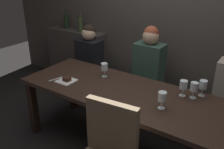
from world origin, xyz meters
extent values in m
plane|color=black|center=(0.00, 0.00, 0.00)|extent=(9.00, 9.00, 0.00)
cube|color=#423D38|center=(0.00, 1.22, 1.50)|extent=(6.00, 0.12, 3.00)
cube|color=#38342F|center=(-1.55, 1.04, 0.47)|extent=(1.10, 0.28, 0.95)
cube|color=black|center=(-1.03, -0.35, 0.35)|extent=(0.08, 0.08, 0.69)
cube|color=black|center=(-1.03, 0.35, 0.35)|extent=(0.08, 0.08, 0.69)
cube|color=#302119|center=(0.00, 0.00, 0.72)|extent=(2.20, 0.84, 0.04)
cube|color=#40352A|center=(0.00, 0.70, 0.17)|extent=(2.50, 0.40, 0.35)
cube|color=brown|center=(0.00, 0.70, 0.40)|extent=(2.50, 0.44, 0.10)
cube|color=#7F6B51|center=(0.30, -0.61, 0.74)|extent=(0.44, 0.10, 0.48)
cube|color=black|center=(-0.99, 0.70, 0.70)|extent=(0.36, 0.24, 0.51)
sphere|color=#DBB293|center=(-0.99, 0.70, 1.05)|extent=(0.20, 0.20, 0.20)
sphere|color=black|center=(-0.99, 0.71, 1.08)|extent=(0.18, 0.18, 0.18)
cube|color=#2D473D|center=(-0.04, 0.72, 0.75)|extent=(0.36, 0.24, 0.60)
sphere|color=tan|center=(-0.04, 0.72, 1.14)|extent=(0.20, 0.20, 0.20)
sphere|color=brown|center=(-0.04, 0.73, 1.18)|extent=(0.18, 0.18, 0.18)
cylinder|color=black|center=(-1.77, 1.07, 1.06)|extent=(0.08, 0.08, 0.22)
cylinder|color=black|center=(-1.77, 1.07, 1.21)|extent=(0.03, 0.03, 0.09)
cylinder|color=black|center=(-1.77, 1.07, 1.27)|extent=(0.03, 0.03, 0.02)
cylinder|color=#384728|center=(-1.42, 1.02, 1.06)|extent=(0.08, 0.08, 0.22)
cylinder|color=#384728|center=(-1.42, 1.02, 1.21)|extent=(0.03, 0.03, 0.09)
cylinder|color=black|center=(-1.42, 1.02, 1.27)|extent=(0.03, 0.03, 0.02)
cylinder|color=silver|center=(0.57, 0.24, 0.74)|extent=(0.06, 0.06, 0.00)
cylinder|color=silver|center=(0.57, 0.24, 0.78)|extent=(0.01, 0.01, 0.07)
cylinder|color=silver|center=(0.57, 0.24, 0.86)|extent=(0.08, 0.08, 0.08)
cylinder|color=maroon|center=(0.57, 0.24, 0.84)|extent=(0.07, 0.07, 0.03)
cylinder|color=silver|center=(0.73, 0.34, 0.74)|extent=(0.06, 0.06, 0.00)
cylinder|color=silver|center=(0.73, 0.34, 0.78)|extent=(0.01, 0.01, 0.07)
cylinder|color=silver|center=(0.73, 0.34, 0.86)|extent=(0.08, 0.08, 0.08)
cylinder|color=maroon|center=(0.73, 0.34, 0.84)|extent=(0.07, 0.07, 0.04)
cylinder|color=silver|center=(0.50, -0.10, 0.74)|extent=(0.06, 0.06, 0.00)
cylinder|color=silver|center=(0.50, -0.10, 0.78)|extent=(0.01, 0.01, 0.07)
cylinder|color=silver|center=(0.50, -0.10, 0.86)|extent=(0.08, 0.08, 0.08)
cylinder|color=silver|center=(0.67, 0.25, 0.74)|extent=(0.06, 0.06, 0.00)
cylinder|color=silver|center=(0.67, 0.25, 0.78)|extent=(0.01, 0.01, 0.07)
cylinder|color=silver|center=(0.67, 0.25, 0.86)|extent=(0.08, 0.08, 0.08)
cylinder|color=maroon|center=(0.67, 0.25, 0.83)|extent=(0.07, 0.07, 0.02)
cylinder|color=silver|center=(-0.34, 0.18, 0.74)|extent=(0.06, 0.06, 0.00)
cylinder|color=silver|center=(-0.34, 0.18, 0.78)|extent=(0.01, 0.01, 0.07)
cylinder|color=silver|center=(-0.34, 0.18, 0.86)|extent=(0.08, 0.08, 0.08)
cylinder|color=gold|center=(-0.34, 0.18, 0.84)|extent=(0.07, 0.07, 0.04)
cube|color=white|center=(-0.62, -0.17, 0.74)|extent=(0.19, 0.19, 0.01)
cube|color=#381E14|center=(-0.61, -0.17, 0.77)|extent=(0.08, 0.06, 0.04)
cube|color=silver|center=(-0.76, -0.20, 0.74)|extent=(0.06, 0.17, 0.01)
camera|label=1|loc=(1.22, -1.95, 1.92)|focal=39.86mm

